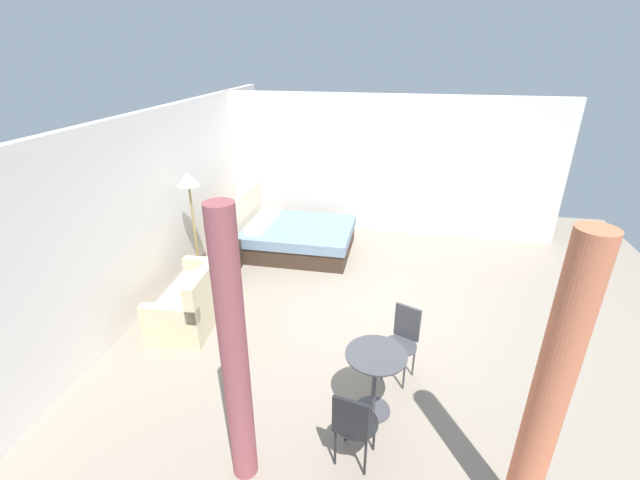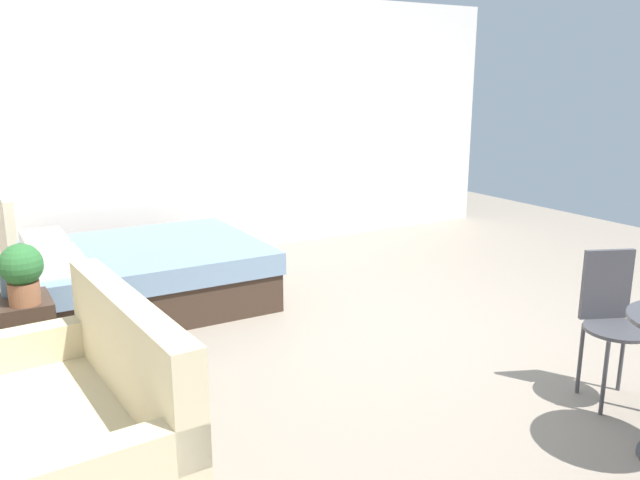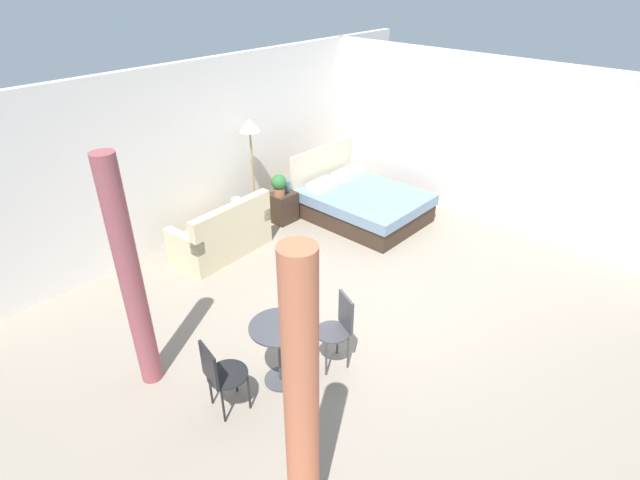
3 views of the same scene
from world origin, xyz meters
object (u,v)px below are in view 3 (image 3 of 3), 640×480
at_px(couch, 223,236).
at_px(floor_lamp, 250,137).
at_px(nightstand, 283,207).
at_px(vase, 286,186).
at_px(balcony_table, 280,343).
at_px(cafe_chair_near_couch, 219,372).
at_px(cafe_chair_near_window, 339,325).
at_px(bed, 361,203).
at_px(potted_plant, 279,184).

height_order(couch, floor_lamp, floor_lamp).
distance_m(couch, nightstand, 1.37).
xyz_separation_m(vase, balcony_table, (-2.74, -2.70, -0.09)).
xyz_separation_m(vase, cafe_chair_near_couch, (-3.41, -2.56, -0.10)).
xyz_separation_m(balcony_table, cafe_chair_near_window, (0.63, -0.27, 0.01)).
relative_size(bed, floor_lamp, 1.11).
xyz_separation_m(bed, vase, (-0.88, 0.94, 0.33)).
distance_m(vase, floor_lamp, 1.03).
bearing_deg(floor_lamp, cafe_chair_near_couch, -135.75).
bearing_deg(potted_plant, cafe_chair_near_couch, -141.80).
bearing_deg(bed, nightstand, 137.53).
bearing_deg(couch, balcony_table, -115.89).
xyz_separation_m(nightstand, cafe_chair_near_couch, (-3.29, -2.54, 0.25)).
xyz_separation_m(bed, floor_lamp, (-1.31, 1.28, 1.21)).
bearing_deg(cafe_chair_near_couch, vase, 36.91).
height_order(bed, nightstand, bed).
distance_m(couch, cafe_chair_near_window, 2.93).
relative_size(vase, cafe_chair_near_couch, 0.22).
bearing_deg(bed, floor_lamp, 135.59).
relative_size(potted_plant, balcony_table, 0.50).
relative_size(balcony_table, cafe_chair_near_couch, 0.88).
bearing_deg(nightstand, potted_plant, -164.75).
distance_m(vase, balcony_table, 3.85).
distance_m(vase, cafe_chair_near_couch, 4.27).
bearing_deg(bed, balcony_table, -154.06).
distance_m(bed, cafe_chair_near_window, 3.62).
bearing_deg(cafe_chair_near_couch, potted_plant, 38.20).
distance_m(nightstand, balcony_table, 3.75).
height_order(nightstand, vase, vase).
bearing_deg(couch, potted_plant, 3.04).
height_order(couch, nightstand, couch).
height_order(potted_plant, balcony_table, potted_plant).
bearing_deg(potted_plant, floor_lamp, 117.95).
height_order(couch, vase, couch).
relative_size(potted_plant, floor_lamp, 0.21).
distance_m(nightstand, potted_plant, 0.48).
bearing_deg(cafe_chair_near_window, balcony_table, 156.84).
relative_size(potted_plant, cafe_chair_near_couch, 0.44).
height_order(potted_plant, floor_lamp, floor_lamp).
bearing_deg(vase, nightstand, -168.57).
relative_size(vase, balcony_table, 0.25).
relative_size(bed, balcony_table, 2.67).
bearing_deg(potted_plant, balcony_table, -133.55).
xyz_separation_m(floor_lamp, balcony_table, (-2.31, -3.04, -0.97)).
bearing_deg(bed, couch, 160.85).
bearing_deg(cafe_chair_near_window, bed, 34.17).
bearing_deg(nightstand, vase, 11.43).
distance_m(nightstand, cafe_chair_near_window, 3.57).
xyz_separation_m(bed, couch, (-2.37, 0.82, 0.02)).
relative_size(cafe_chair_near_window, cafe_chair_near_couch, 1.04).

